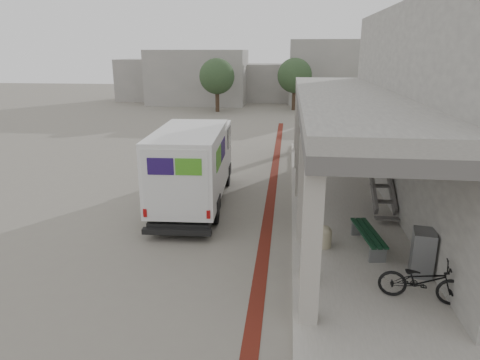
# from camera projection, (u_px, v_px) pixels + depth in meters

# --- Properties ---
(ground) EXTENTS (120.00, 120.00, 0.00)m
(ground) POSITION_uv_depth(u_px,v_px,m) (230.00, 246.00, 12.40)
(ground) COLOR slate
(ground) RESTS_ON ground
(bike_lane_stripe) EXTENTS (0.35, 40.00, 0.01)m
(bike_lane_stripe) POSITION_uv_depth(u_px,v_px,m) (268.00, 221.00, 14.19)
(bike_lane_stripe) COLOR #571A11
(bike_lane_stripe) RESTS_ON ground
(sidewalk) EXTENTS (4.40, 28.00, 0.12)m
(sidewalk) POSITION_uv_depth(u_px,v_px,m) (371.00, 251.00, 11.95)
(sidewalk) COLOR gray
(sidewalk) RESTS_ON ground
(transit_building) EXTENTS (7.60, 17.00, 7.00)m
(transit_building) POSITION_uv_depth(u_px,v_px,m) (440.00, 111.00, 14.95)
(transit_building) COLOR gray
(transit_building) RESTS_ON ground
(distant_backdrop) EXTENTS (28.00, 10.00, 6.50)m
(distant_backdrop) POSITION_uv_depth(u_px,v_px,m) (249.00, 77.00, 46.04)
(distant_backdrop) COLOR gray
(distant_backdrop) RESTS_ON ground
(tree_left) EXTENTS (3.20, 3.20, 4.80)m
(tree_left) POSITION_uv_depth(u_px,v_px,m) (217.00, 76.00, 38.64)
(tree_left) COLOR #38281C
(tree_left) RESTS_ON ground
(tree_mid) EXTENTS (3.20, 3.20, 4.80)m
(tree_mid) POSITION_uv_depth(u_px,v_px,m) (295.00, 76.00, 39.78)
(tree_mid) COLOR #38281C
(tree_mid) RESTS_ON ground
(tree_right) EXTENTS (3.20, 3.20, 4.80)m
(tree_right) POSITION_uv_depth(u_px,v_px,m) (385.00, 77.00, 37.96)
(tree_right) COLOR #38281C
(tree_right) RESTS_ON ground
(fedex_truck) EXTENTS (2.44, 6.90, 2.90)m
(fedex_truck) POSITION_uv_depth(u_px,v_px,m) (194.00, 163.00, 15.33)
(fedex_truck) COLOR black
(fedex_truck) RESTS_ON ground
(bench) EXTENTS (0.71, 2.10, 0.48)m
(bench) POSITION_uv_depth(u_px,v_px,m) (368.00, 236.00, 11.91)
(bench) COLOR slate
(bench) RESTS_ON sidewalk
(bollard_near) EXTENTS (0.42, 0.42, 0.63)m
(bollard_near) POSITION_uv_depth(u_px,v_px,m) (324.00, 236.00, 11.98)
(bollard_near) COLOR tan
(bollard_near) RESTS_ON sidewalk
(bollard_far) EXTENTS (0.36, 0.36, 0.54)m
(bollard_far) POSITION_uv_depth(u_px,v_px,m) (307.00, 270.00, 10.23)
(bollard_far) COLOR tan
(bollard_far) RESTS_ON sidewalk
(utility_cabinet) EXTENTS (0.63, 0.77, 1.13)m
(utility_cabinet) POSITION_uv_depth(u_px,v_px,m) (423.00, 253.00, 10.45)
(utility_cabinet) COLOR slate
(utility_cabinet) RESTS_ON sidewalk
(bicycle_black) EXTENTS (1.91, 0.97, 0.96)m
(bicycle_black) POSITION_uv_depth(u_px,v_px,m) (422.00, 281.00, 9.35)
(bicycle_black) COLOR black
(bicycle_black) RESTS_ON sidewalk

